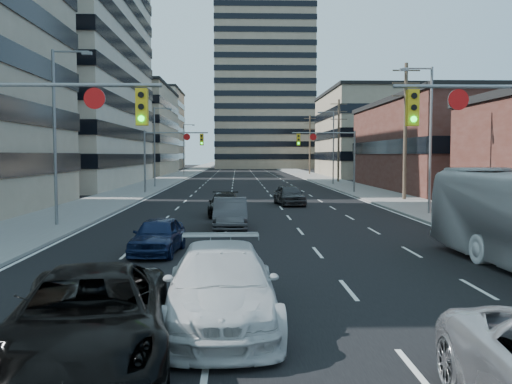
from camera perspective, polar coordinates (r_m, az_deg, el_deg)
name	(u,v)px	position (r m, az deg, el deg)	size (l,w,h in m)	color
ground	(312,376)	(10.11, 5.59, -17.88)	(400.00, 400.00, 0.00)	black
road_surface	(242,170)	(139.37, -1.38, 2.23)	(18.00, 300.00, 0.02)	black
sidewalk_left	(195,170)	(139.74, -6.11, 2.24)	(5.00, 300.00, 0.15)	slate
sidewalk_right	(289,170)	(139.95, 3.33, 2.26)	(5.00, 300.00, 0.15)	slate
office_left_mid	(20,68)	(74.66, -22.52, 11.39)	(26.00, 34.00, 28.00)	#ADA089
office_left_far	(117,132)	(111.74, -13.72, 5.85)	(20.00, 30.00, 16.00)	gray
storefront_right_mid	(477,147)	(64.47, 21.22, 4.19)	(20.00, 30.00, 9.00)	#472119
office_right_far	(390,136)	(100.85, 13.25, 5.52)	(22.00, 28.00, 14.00)	gray
apartment_tower	(263,63)	(161.47, 0.72, 12.76)	(26.00, 26.00, 58.00)	gray
bg_block_left	(134,130)	(151.83, -12.11, 6.05)	(24.00, 24.00, 20.00)	#ADA089
bg_block_right	(372,145)	(143.25, 11.56, 4.59)	(22.00, 22.00, 12.00)	gray
signal_near_left	(30,135)	(18.40, -21.71, 5.36)	(6.59, 0.33, 6.00)	slate
signal_far_left	(169,149)	(54.70, -8.68, 4.32)	(6.09, 0.33, 6.00)	slate
signal_far_right	(331,149)	(55.05, 7.46, 4.33)	(6.09, 0.33, 6.00)	slate
utility_pole_block	(405,129)	(47.32, 14.70, 6.12)	(2.20, 0.28, 11.00)	#4C3D2D
utility_pole_midblock	(339,139)	(76.54, 8.26, 5.26)	(2.20, 0.28, 11.00)	#4C3D2D
utility_pole_distant	(310,144)	(106.19, 5.40, 4.85)	(2.20, 0.28, 11.00)	#4C3D2D
streetlight_left_near	(58,128)	(30.73, -19.22, 6.03)	(2.03, 0.22, 9.00)	slate
streetlight_left_mid	(156,143)	(64.97, -9.98, 4.87)	(2.03, 0.22, 9.00)	slate
streetlight_left_far	(185,147)	(99.74, -7.15, 4.49)	(2.03, 0.22, 9.00)	slate
streetlight_right_near	(428,133)	(36.25, 16.83, 5.70)	(2.03, 0.22, 9.00)	slate
streetlight_right_far	(332,144)	(70.29, 7.62, 4.81)	(2.03, 0.22, 9.00)	slate
black_pickup	(89,318)	(10.74, -16.38, -12.00)	(2.77, 6.01, 1.67)	black
white_van	(221,286)	(12.60, -3.50, -9.41)	(2.40, 5.91, 1.72)	silver
sedan_blue	(158,236)	(21.74, -9.78, -4.32)	(1.64, 4.06, 1.38)	#0E1A3A
sedan_grey_center	(230,213)	(28.61, -2.60, -2.16)	(1.65, 4.73, 1.56)	#3A3A3D
sedan_black_far	(225,204)	(34.69, -3.13, -1.25)	(1.96, 4.81, 1.40)	black
sedan_grey_right	(289,195)	(41.93, 3.35, -0.30)	(1.81, 4.49, 1.53)	#323234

